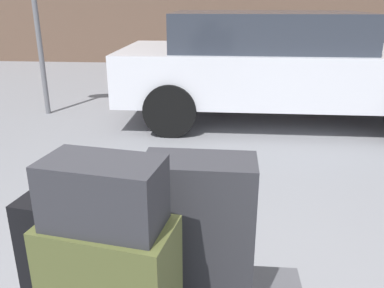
{
  "coord_description": "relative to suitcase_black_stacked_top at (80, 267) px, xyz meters",
  "views": [
    {
      "loc": [
        0.2,
        -1.23,
        1.58
      ],
      "look_at": [
        0.0,
        1.2,
        0.69
      ],
      "focal_mm": 37.31,
      "sensor_mm": 36.0,
      "label": 1
    }
  ],
  "objects": [
    {
      "name": "duffel_bag_charcoal_topmost_pile",
      "position": [
        0.18,
        -0.21,
        0.42
      ],
      "size": [
        0.37,
        0.24,
        0.2
      ],
      "primitive_type": "cube",
      "rotation": [
        0.0,
        0.0,
        -0.17
      ],
      "color": "#2D2D33",
      "rests_on": "suitcase_olive_rear_left"
    },
    {
      "name": "bollard_kerb_near",
      "position": [
        2.94,
        6.58,
        -0.3
      ],
      "size": [
        0.25,
        0.25,
        0.67
      ],
      "primitive_type": "cylinder",
      "color": "#383838",
      "rests_on": "ground_plane"
    },
    {
      "name": "suitcase_charcoal_center",
      "position": [
        0.43,
        0.15,
        0.04
      ],
      "size": [
        0.43,
        0.22,
        0.69
      ],
      "primitive_type": "cube",
      "rotation": [
        0.0,
        0.0,
        -0.02
      ],
      "color": "#2D2D33",
      "rests_on": "luggage_cart"
    },
    {
      "name": "parked_car",
      "position": [
        1.23,
        4.25,
        0.12
      ],
      "size": [
        4.31,
        1.93,
        1.42
      ],
      "color": "silver",
      "rests_on": "ground_plane"
    },
    {
      "name": "suitcase_black_stacked_top",
      "position": [
        0.0,
        0.0,
        0.0
      ],
      "size": [
        0.38,
        0.31,
        0.6
      ],
      "primitive_type": "cube",
      "rotation": [
        0.0,
        0.0,
        -0.16
      ],
      "color": "black",
      "rests_on": "luggage_cart"
    },
    {
      "name": "no_parking_sign",
      "position": [
        -2.05,
        4.24,
        0.76
      ],
      "size": [
        0.5,
        0.07,
        2.25
      ],
      "color": "slate",
      "rests_on": "ground_plane"
    }
  ]
}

